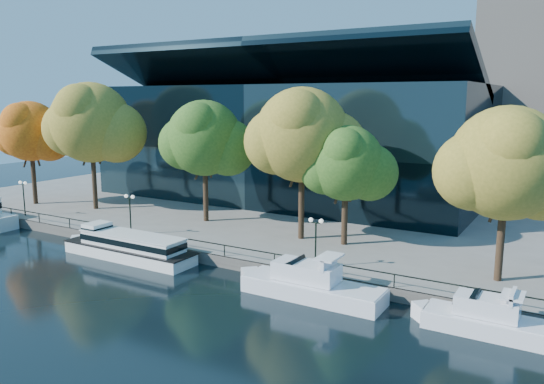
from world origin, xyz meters
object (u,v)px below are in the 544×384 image
Objects in this scene: cruiser_near at (307,283)px; tree_4 at (347,165)px; lamp_1 at (130,205)px; tree_1 at (92,124)px; tree_5 at (509,166)px; lamp_2 at (316,231)px; tree_0 at (31,133)px; cruiser_far at (486,319)px; tree_2 at (205,140)px; tree_3 at (303,137)px; tour_boat at (126,245)px; lamp_0 at (23,190)px.

tree_4 is at bearing 98.84° from cruiser_near.
cruiser_near is 22.21m from lamp_1.
tree_1 is 46.60m from tree_5.
lamp_2 is at bearing -85.84° from tree_4.
tree_0 reaches higher than tree_5.
tree_2 is (-31.03, 12.18, 9.02)m from cruiser_far.
tree_3 reaches higher than tree_5.
tree_2 is at bearing 7.96° from tree_0.
cruiser_near is at bearing -0.88° from tour_boat.
tree_1 reaches higher than lamp_0.
tree_0 is at bearing 168.43° from cruiser_near.
lamp_0 is at bearing 180.00° from lamp_1.
tour_boat is 18.67m from cruiser_near.
tree_5 is (18.21, -3.17, -1.19)m from tree_3.
cruiser_near is 16.03m from tree_3.
cruiser_near is 13.64m from tree_4.
tree_3 is 33.94m from lamp_0.
tour_boat is at bearing -146.87° from tree_4.
cruiser_far is 57.35m from tree_0.
tree_0 is 23.32m from lamp_1.
lamp_0 is (5.00, -5.02, -6.16)m from tree_0.
tree_3 is at bearing 0.83° from tree_1.
tree_0 is 3.25× the size of lamp_0.
tree_1 reaches higher than lamp_1.
tree_5 is 34.45m from lamp_1.
cruiser_far is 23.62m from tree_3.
lamp_0 is at bearing 169.70° from tour_boat.
lamp_1 is (-19.91, -7.42, -4.49)m from tree_4.
tree_4 is at bearing 11.39° from lamp_0.
tree_5 reaches higher than tour_boat.
cruiser_far is at bearing -30.53° from tree_3.
tree_5 reaches higher than cruiser_near.
tree_2 is 3.29× the size of lamp_1.
tree_0 is at bearing 171.16° from cruiser_far.
tour_boat is 1.14× the size of tree_0.
tree_3 reaches higher than cruiser_far.
lamp_2 reaches higher than cruiser_near.
tree_2 reaches higher than lamp_0.
cruiser_near is at bearing -61.12° from tree_3.
tree_1 is (-15.75, 10.43, 10.12)m from tour_boat.
tree_1 is at bearing 151.87° from lamp_1.
tree_4 is (4.38, 0.19, -2.36)m from tree_3.
tour_boat is at bearing -168.29° from lamp_2.
tree_0 is at bearing 134.90° from lamp_0.
lamp_1 is (-21.67, 3.90, 2.92)m from cruiser_near.
tree_3 is (37.45, 2.21, 0.69)m from tree_0.
tree_3 is (12.53, 10.84, 9.62)m from tour_boat.
tree_4 is 0.85× the size of tree_5.
lamp_1 is (-2.99, -8.50, -6.00)m from tree_2.
tree_2 reaches higher than tour_boat.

